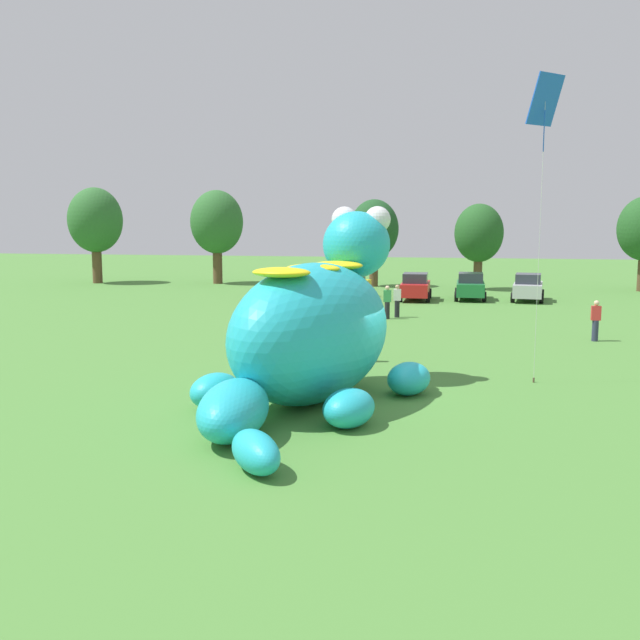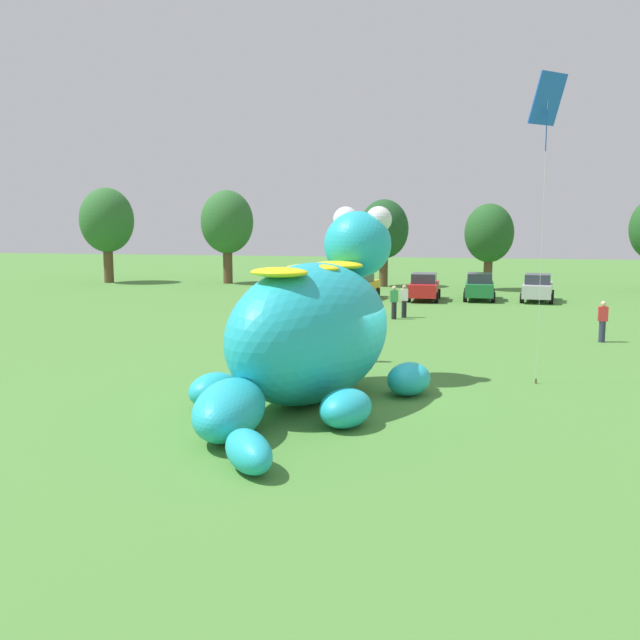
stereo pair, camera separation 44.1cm
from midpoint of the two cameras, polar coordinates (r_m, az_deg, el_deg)
name	(u,v)px [view 1 (the left image)]	position (r m, az deg, el deg)	size (l,w,h in m)	color
ground_plane	(368,398)	(20.40, 3.24, -6.21)	(160.00, 160.00, 0.00)	#4C8438
giant_inflatable_creature	(313,330)	(19.66, -1.19, -0.84)	(6.54, 10.92, 5.42)	#23B2C6
car_black	(295,284)	(46.91, -2.27, 2.85)	(2.15, 4.20, 1.72)	black
car_yellow	(351,285)	(46.12, 2.20, 2.77)	(2.30, 4.27, 1.72)	yellow
car_red	(415,287)	(45.67, 7.34, 2.66)	(1.97, 4.12, 1.72)	red
car_green	(470,286)	(46.49, 11.64, 2.65)	(1.94, 4.10, 1.72)	#1E7238
car_silver	(528,287)	(46.61, 15.99, 2.52)	(2.28, 4.26, 1.72)	#B7BABF
tree_far_left	(95,221)	(60.59, -17.68, 7.55)	(4.31, 4.31, 7.65)	brown
tree_left	(217,223)	(57.93, -8.45, 7.68)	(4.18, 4.18, 7.42)	brown
tree_mid_left	(374,230)	(54.92, 4.10, 7.20)	(3.73, 3.73, 6.62)	brown
tree_centre_left	(479,234)	(53.32, 12.32, 6.74)	(3.51, 3.51, 6.23)	brown
spectator_near_inflatable	(387,302)	(36.66, 5.04, 1.41)	(0.38, 0.26, 1.71)	black
spectator_mid_field	(358,338)	(25.38, 2.52, -1.46)	(0.38, 0.26, 1.71)	#726656
spectator_by_cars	(397,301)	(37.30, 5.84, 1.51)	(0.38, 0.26, 1.71)	black
spectator_wandering	(596,321)	(31.79, 20.75, -0.07)	(0.38, 0.26, 1.71)	#2D334C
tethered_flying_kite	(545,105)	(22.88, 16.97, 16.08)	(1.13, 1.13, 9.23)	brown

